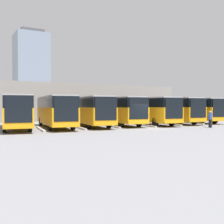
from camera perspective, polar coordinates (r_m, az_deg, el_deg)
The scene contains 17 objects.
ground_plane at distance 28.75m, azimuth 7.07°, elevation -3.35°, with size 600.00×600.00×0.00m, color gray.
bus_0 at distance 40.70m, azimuth 15.84°, elevation 0.57°, with size 3.84×11.27×3.29m.
curb_divider_0 at distance 38.23m, azimuth 15.45°, elevation -2.11°, with size 0.24×5.72×0.15m, color #B2B2AD.
bus_1 at distance 37.80m, azimuth 11.94°, elevation 0.54°, with size 3.84×11.27×3.29m.
curb_divider_1 at distance 35.35m, azimuth 11.24°, elevation -2.37°, with size 0.24×5.72×0.15m, color #B2B2AD.
bus_2 at distance 35.01m, azimuth 7.51°, elevation 0.49°, with size 3.84×11.27×3.29m.
curb_divider_2 at distance 32.61m, azimuth 6.41°, elevation -2.66°, with size 0.24×5.72×0.15m, color #B2B2AD.
bus_3 at distance 33.54m, azimuth 1.25°, elevation 0.47°, with size 3.84×11.27×3.29m.
curb_divider_3 at distance 31.23m, azimuth -0.38°, elevation -2.83°, with size 0.24×5.72×0.15m, color #B2B2AD.
bus_4 at distance 31.46m, azimuth -4.68°, elevation 0.41°, with size 3.84×11.27×3.29m.
curb_divider_4 at distance 29.27m, azimuth -6.88°, elevation -3.12°, with size 0.24×5.72×0.15m, color #B2B2AD.
bus_5 at distance 29.93m, azimuth -11.46°, elevation 0.34°, with size 3.84×11.27×3.29m.
curb_divider_5 at distance 27.91m, azimuth -14.31°, elevation -3.37°, with size 0.24×5.72×0.15m, color #B2B2AD.
bus_6 at distance 29.25m, azimuth -19.00°, elevation 0.27°, with size 3.84×11.27×3.29m.
pedestrian at distance 31.41m, azimuth 19.34°, elevation -1.27°, with size 0.40×0.42×1.78m.
station_building at distance 49.52m, azimuth -8.98°, elevation 1.99°, with size 36.62×14.72×5.79m.
office_tower at distance 190.27m, azimuth -16.09°, elevation 8.04°, with size 20.09×20.09×50.56m.
Camera 1 is at (16.79, 23.21, 2.36)m, focal length 45.00 mm.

